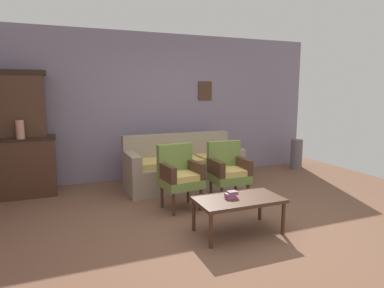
{
  "coord_description": "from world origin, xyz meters",
  "views": [
    {
      "loc": [
        -1.79,
        -3.43,
        1.63
      ],
      "look_at": [
        0.04,
        1.13,
        0.85
      ],
      "focal_mm": 30.82,
      "sensor_mm": 36.0,
      "label": 1
    }
  ],
  "objects_px": {
    "armchair_row_middle": "(228,169)",
    "coffee_table": "(238,201)",
    "vase_on_cabinet": "(20,130)",
    "floor_vase_by_wall": "(296,154)",
    "side_cabinet": "(18,167)",
    "book_stack_on_table": "(231,195)",
    "floral_couch": "(183,168)",
    "armchair_by_doorway": "(180,174)"
  },
  "relations": [
    {
      "from": "coffee_table",
      "to": "side_cabinet",
      "type": "bearing_deg",
      "value": 135.37
    },
    {
      "from": "floral_couch",
      "to": "armchair_row_middle",
      "type": "distance_m",
      "value": 1.07
    },
    {
      "from": "armchair_by_doorway",
      "to": "coffee_table",
      "type": "height_order",
      "value": "armchair_by_doorway"
    },
    {
      "from": "armchair_by_doorway",
      "to": "floral_couch",
      "type": "bearing_deg",
      "value": 67.36
    },
    {
      "from": "floor_vase_by_wall",
      "to": "coffee_table",
      "type": "bearing_deg",
      "value": -139.38
    },
    {
      "from": "coffee_table",
      "to": "floor_vase_by_wall",
      "type": "relative_size",
      "value": 1.6
    },
    {
      "from": "floral_couch",
      "to": "armchair_by_doorway",
      "type": "height_order",
      "value": "same"
    },
    {
      "from": "vase_on_cabinet",
      "to": "armchair_row_middle",
      "type": "bearing_deg",
      "value": -24.5
    },
    {
      "from": "floor_vase_by_wall",
      "to": "vase_on_cabinet",
      "type": "bearing_deg",
      "value": -179.11
    },
    {
      "from": "armchair_row_middle",
      "to": "coffee_table",
      "type": "distance_m",
      "value": 1.1
    },
    {
      "from": "side_cabinet",
      "to": "book_stack_on_table",
      "type": "xyz_separation_m",
      "value": [
        2.44,
        -2.46,
        -0.01
      ]
    },
    {
      "from": "side_cabinet",
      "to": "floor_vase_by_wall",
      "type": "distance_m",
      "value": 5.3
    },
    {
      "from": "floral_couch",
      "to": "armchair_row_middle",
      "type": "height_order",
      "value": "same"
    },
    {
      "from": "floor_vase_by_wall",
      "to": "book_stack_on_table",
      "type": "bearing_deg",
      "value": -140.52
    },
    {
      "from": "armchair_row_middle",
      "to": "floral_couch",
      "type": "bearing_deg",
      "value": 109.22
    },
    {
      "from": "side_cabinet",
      "to": "armchair_row_middle",
      "type": "distance_m",
      "value": 3.27
    },
    {
      "from": "armchair_by_doorway",
      "to": "side_cabinet",
      "type": "bearing_deg",
      "value": 145.99
    },
    {
      "from": "vase_on_cabinet",
      "to": "floor_vase_by_wall",
      "type": "bearing_deg",
      "value": 0.89
    },
    {
      "from": "side_cabinet",
      "to": "book_stack_on_table",
      "type": "bearing_deg",
      "value": -45.18
    },
    {
      "from": "side_cabinet",
      "to": "book_stack_on_table",
      "type": "distance_m",
      "value": 3.46
    },
    {
      "from": "floral_couch",
      "to": "armchair_by_doorway",
      "type": "distance_m",
      "value": 1.08
    },
    {
      "from": "vase_on_cabinet",
      "to": "floral_couch",
      "type": "height_order",
      "value": "vase_on_cabinet"
    },
    {
      "from": "side_cabinet",
      "to": "book_stack_on_table",
      "type": "height_order",
      "value": "side_cabinet"
    },
    {
      "from": "floral_couch",
      "to": "floor_vase_by_wall",
      "type": "distance_m",
      "value": 2.75
    },
    {
      "from": "armchair_by_doorway",
      "to": "floor_vase_by_wall",
      "type": "bearing_deg",
      "value": 23.47
    },
    {
      "from": "armchair_row_middle",
      "to": "book_stack_on_table",
      "type": "bearing_deg",
      "value": -116.07
    },
    {
      "from": "floral_couch",
      "to": "armchair_row_middle",
      "type": "relative_size",
      "value": 2.18
    },
    {
      "from": "book_stack_on_table",
      "to": "floor_vase_by_wall",
      "type": "bearing_deg",
      "value": 39.48
    },
    {
      "from": "side_cabinet",
      "to": "vase_on_cabinet",
      "type": "bearing_deg",
      "value": -62.31
    },
    {
      "from": "floral_couch",
      "to": "floor_vase_by_wall",
      "type": "bearing_deg",
      "value": 7.85
    },
    {
      "from": "floor_vase_by_wall",
      "to": "armchair_by_doorway",
      "type": "bearing_deg",
      "value": -156.53
    },
    {
      "from": "side_cabinet",
      "to": "coffee_table",
      "type": "relative_size",
      "value": 1.16
    },
    {
      "from": "side_cabinet",
      "to": "armchair_row_middle",
      "type": "bearing_deg",
      "value": -26.69
    },
    {
      "from": "book_stack_on_table",
      "to": "coffee_table",
      "type": "bearing_deg",
      "value": -21.13
    },
    {
      "from": "armchair_by_doorway",
      "to": "floor_vase_by_wall",
      "type": "xyz_separation_m",
      "value": [
        3.14,
        1.36,
        -0.19
      ]
    },
    {
      "from": "vase_on_cabinet",
      "to": "floral_couch",
      "type": "relative_size",
      "value": 0.14
    },
    {
      "from": "armchair_row_middle",
      "to": "floor_vase_by_wall",
      "type": "height_order",
      "value": "armchair_row_middle"
    },
    {
      "from": "armchair_by_doorway",
      "to": "book_stack_on_table",
      "type": "distance_m",
      "value": 1.03
    },
    {
      "from": "vase_on_cabinet",
      "to": "floor_vase_by_wall",
      "type": "xyz_separation_m",
      "value": [
        5.21,
        0.08,
        -0.76
      ]
    },
    {
      "from": "side_cabinet",
      "to": "armchair_row_middle",
      "type": "relative_size",
      "value": 1.28
    },
    {
      "from": "armchair_row_middle",
      "to": "coffee_table",
      "type": "bearing_deg",
      "value": -111.69
    },
    {
      "from": "armchair_by_doorway",
      "to": "book_stack_on_table",
      "type": "xyz_separation_m",
      "value": [
        0.28,
        -0.99,
        -0.04
      ]
    }
  ]
}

